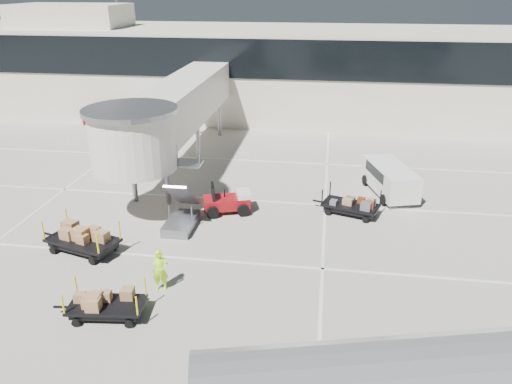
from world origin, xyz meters
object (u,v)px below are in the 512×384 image
Objects in this scene: suitcase_cart at (349,206)px; belt_loader at (105,117)px; baggage_tug at (228,202)px; box_cart_far at (83,240)px; box_cart_near at (103,305)px; ground_worker at (160,270)px; minivan at (389,177)px.

belt_loader is at bearing 161.59° from suitcase_cart.
box_cart_far is (-5.89, -5.32, 0.01)m from baggage_tug.
baggage_tug reaches higher than box_cart_far.
baggage_tug is at bearing 58.23° from box_cart_far.
ground_worker is (1.61, 2.09, 0.39)m from box_cart_near.
minivan is (9.08, 4.05, 0.45)m from baggage_tug.
suitcase_cart is 2.02× the size of ground_worker.
box_cart_far is 5.31m from ground_worker.
minivan reaches higher than box_cart_near.
suitcase_cart reaches higher than box_cart_near.
belt_loader is at bearing 127.62° from box_cart_far.
ground_worker reaches higher than suitcase_cart.
box_cart_far is at bearing -155.63° from baggage_tug.
box_cart_near is at bearing -113.36° from suitcase_cart.
box_cart_far is (-12.53, -5.98, 0.11)m from suitcase_cart.
baggage_tug is at bearing 67.86° from box_cart_near.
box_cart_near is (-2.85, -9.98, -0.08)m from baggage_tug.
box_cart_far is at bearing -61.65° from belt_loader.
ground_worker is (-7.88, -8.54, 0.41)m from suitcase_cart.
ground_worker reaches higher than baggage_tug.
box_cart_near is at bearing -59.43° from belt_loader.
belt_loader is (-14.46, 16.44, 0.10)m from baggage_tug.
suitcase_cart is 4.22m from minivan.
box_cart_far is 2.29× the size of ground_worker.
box_cart_near is at bearing -139.95° from ground_worker.
belt_loader reaches higher than ground_worker.
ground_worker is at bearing -54.63° from belt_loader.
baggage_tug is 0.70× the size of belt_loader.
minivan is at bearing 36.74° from ground_worker.
box_cart_far is 17.67m from minivan.
ground_worker reaches higher than box_cart_near.
minivan is at bearing 43.44° from box_cart_near.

